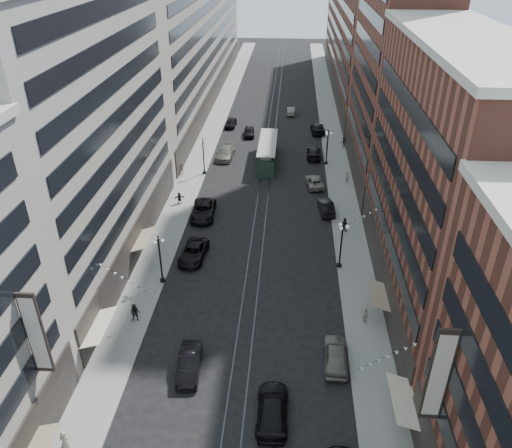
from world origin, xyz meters
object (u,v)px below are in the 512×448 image
(streetcar, at_px, (268,153))
(car_14, at_px, (291,111))
(car_4, at_px, (336,355))
(lamppost_se_far, at_px, (341,243))
(car_6, at_px, (272,409))
(pedestrian_6, at_px, (182,168))
(pedestrian_extra_0, at_px, (328,144))
(pedestrian_1, at_px, (64,439))
(car_8, at_px, (226,153))
(pedestrian_7, at_px, (344,224))
(car_5, at_px, (189,363))
(car_10, at_px, (326,207))
(pedestrian_5, at_px, (179,198))
(pedestrian_4, at_px, (365,315))
(pedestrian_8, at_px, (346,176))
(lamppost_se_mid, at_px, (327,146))
(car_7, at_px, (203,210))
(car_12, at_px, (318,128))
(car_11, at_px, (314,182))
(car_13, at_px, (249,132))
(car_2, at_px, (193,252))
(lamppost_sw_mid, at_px, (203,155))
(car_9, at_px, (231,123))
(pedestrian_9, at_px, (344,142))
(pedestrian_2, at_px, (135,313))

(streetcar, bearing_deg, car_14, 82.06)
(streetcar, height_order, car_4, streetcar)
(lamppost_se_far, distance_m, car_6, 20.96)
(pedestrian_6, distance_m, pedestrian_extra_0, 25.24)
(pedestrian_1, bearing_deg, car_8, -97.63)
(pedestrian_7, bearing_deg, car_14, -46.86)
(car_5, relative_size, car_10, 1.03)
(pedestrian_5, bearing_deg, pedestrian_extra_0, 25.62)
(pedestrian_4, distance_m, pedestrian_8, 30.41)
(car_5, relative_size, pedestrian_1, 3.27)
(car_5, bearing_deg, lamppost_se_mid, 68.77)
(car_14, height_order, pedestrian_7, pedestrian_7)
(streetcar, relative_size, pedestrian_extra_0, 7.96)
(car_6, height_order, pedestrian_4, pedestrian_4)
(streetcar, bearing_deg, car_7, -111.88)
(car_12, bearing_deg, pedestrian_5, 53.05)
(car_5, xyz_separation_m, pedestrian_extra_0, (13.91, 50.21, 0.11))
(car_4, relative_size, car_11, 1.00)
(car_11, bearing_deg, pedestrian_7, 96.50)
(lamppost_se_far, xyz_separation_m, pedestrian_1, (-20.70, -23.46, -2.19))
(car_5, distance_m, pedestrian_1, 10.65)
(car_8, relative_size, car_11, 1.20)
(car_6, relative_size, car_8, 0.96)
(car_8, bearing_deg, car_13, 77.47)
(car_11, distance_m, pedestrian_extra_0, 14.55)
(car_11, bearing_deg, car_6, 76.06)
(lamppost_se_far, bearing_deg, pedestrian_6, 133.91)
(pedestrian_4, height_order, car_10, pedestrian_4)
(car_12, relative_size, pedestrian_5, 3.72)
(pedestrian_8, bearing_deg, car_10, 53.74)
(car_6, bearing_deg, car_12, -95.28)
(streetcar, height_order, car_2, streetcar)
(car_12, bearing_deg, pedestrian_4, 89.31)
(pedestrian_4, xyz_separation_m, car_13, (-14.75, 48.82, -0.17))
(streetcar, height_order, pedestrian_extra_0, streetcar)
(car_2, height_order, pedestrian_7, pedestrian_7)
(lamppost_sw_mid, xyz_separation_m, car_13, (5.34, 16.99, -2.33))
(car_5, distance_m, pedestrian_8, 40.56)
(pedestrian_6, bearing_deg, lamppost_se_far, 129.84)
(car_9, bearing_deg, lamppost_se_mid, -41.98)
(streetcar, distance_m, car_6, 48.25)
(lamppost_se_far, relative_size, car_7, 0.89)
(car_14, xyz_separation_m, pedestrian_8, (8.33, -31.42, 0.36))
(lamppost_sw_mid, height_order, car_13, lamppost_sw_mid)
(car_2, bearing_deg, car_8, 94.39)
(lamppost_se_far, distance_m, car_10, 12.62)
(car_13, height_order, pedestrian_9, pedestrian_9)
(pedestrian_9, bearing_deg, lamppost_se_far, -80.47)
(pedestrian_7, bearing_deg, pedestrian_2, 75.42)
(lamppost_sw_mid, relative_size, car_14, 1.29)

